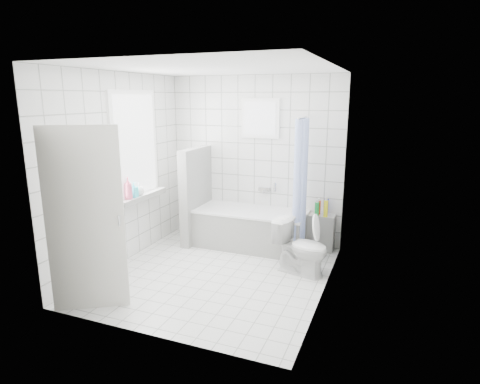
% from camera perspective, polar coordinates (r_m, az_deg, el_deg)
% --- Properties ---
extents(ground, '(3.00, 3.00, 0.00)m').
position_cam_1_polar(ground, '(5.39, -3.46, -11.55)').
color(ground, white).
rests_on(ground, ground).
extents(ceiling, '(3.00, 3.00, 0.00)m').
position_cam_1_polar(ceiling, '(4.90, -3.91, 17.21)').
color(ceiling, white).
rests_on(ceiling, ground).
extents(wall_back, '(2.80, 0.02, 2.60)m').
position_cam_1_polar(wall_back, '(6.36, 2.07, 4.58)').
color(wall_back, white).
rests_on(wall_back, ground).
extents(wall_front, '(2.80, 0.02, 2.60)m').
position_cam_1_polar(wall_front, '(3.72, -13.49, -2.11)').
color(wall_front, white).
rests_on(wall_front, ground).
extents(wall_left, '(0.02, 3.00, 2.60)m').
position_cam_1_polar(wall_left, '(5.71, -16.52, 3.04)').
color(wall_left, white).
rests_on(wall_left, ground).
extents(wall_right, '(0.02, 3.00, 2.60)m').
position_cam_1_polar(wall_right, '(4.58, 12.40, 0.84)').
color(wall_right, white).
rests_on(wall_right, ground).
extents(window_left, '(0.01, 0.90, 1.40)m').
position_cam_1_polar(window_left, '(5.88, -14.58, 6.40)').
color(window_left, white).
rests_on(window_left, wall_left).
extents(window_back, '(0.50, 0.01, 0.50)m').
position_cam_1_polar(window_back, '(6.21, 2.86, 10.40)').
color(window_back, white).
rests_on(window_back, wall_back).
extents(window_sill, '(0.18, 1.02, 0.08)m').
position_cam_1_polar(window_sill, '(5.98, -13.81, -0.65)').
color(window_sill, white).
rests_on(window_sill, wall_left).
extents(door, '(0.71, 0.45, 2.00)m').
position_cam_1_polar(door, '(4.52, -21.15, -3.85)').
color(door, silver).
rests_on(door, ground).
extents(bathtub, '(1.70, 0.77, 0.58)m').
position_cam_1_polar(bathtub, '(6.22, 1.56, -5.18)').
color(bathtub, white).
rests_on(bathtub, ground).
extents(partition_wall, '(0.15, 0.85, 1.50)m').
position_cam_1_polar(partition_wall, '(6.41, -6.26, -0.44)').
color(partition_wall, white).
rests_on(partition_wall, ground).
extents(tiled_ledge, '(0.40, 0.24, 0.55)m').
position_cam_1_polar(tiled_ledge, '(6.21, 11.42, -5.63)').
color(tiled_ledge, white).
rests_on(tiled_ledge, ground).
extents(toilet, '(0.77, 0.55, 0.72)m').
position_cam_1_polar(toilet, '(5.34, 8.74, -7.75)').
color(toilet, white).
rests_on(toilet, ground).
extents(curtain_rod, '(0.02, 0.80, 0.02)m').
position_cam_1_polar(curtain_rod, '(5.66, 9.23, 10.47)').
color(curtain_rod, silver).
rests_on(curtain_rod, wall_back).
extents(shower_curtain, '(0.14, 0.48, 1.78)m').
position_cam_1_polar(shower_curtain, '(5.65, 8.61, 1.28)').
color(shower_curtain, '#4B68DD').
rests_on(shower_curtain, curtain_rod).
extents(tub_faucet, '(0.18, 0.06, 0.06)m').
position_cam_1_polar(tub_faucet, '(6.35, 3.47, 0.41)').
color(tub_faucet, silver).
rests_on(tub_faucet, wall_back).
extents(sill_bottles, '(0.16, 0.40, 0.31)m').
position_cam_1_polar(sill_bottles, '(5.79, -14.91, 0.46)').
color(sill_bottles, '#EF5D81').
rests_on(sill_bottles, window_sill).
extents(ledge_bottles, '(0.20, 0.16, 0.25)m').
position_cam_1_polar(ledge_bottles, '(6.07, 11.61, -2.25)').
color(ledge_bottles, '#FFF61A').
rests_on(ledge_bottles, tiled_ledge).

